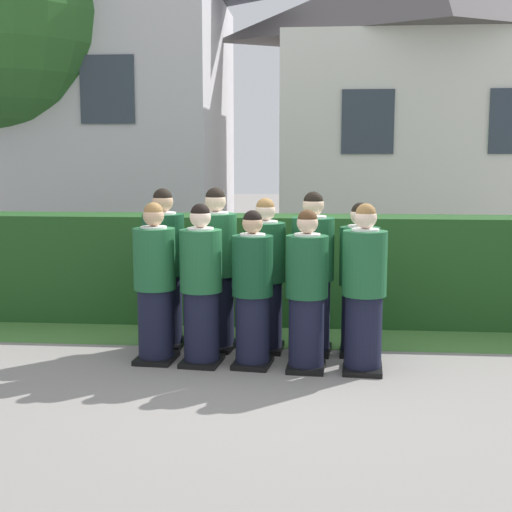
% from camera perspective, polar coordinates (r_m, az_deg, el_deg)
% --- Properties ---
extents(ground_plane, '(60.00, 60.00, 0.00)m').
position_cam_1_polar(ground_plane, '(7.00, -0.21, -8.89)').
color(ground_plane, gray).
extents(student_front_row_0, '(0.41, 0.48, 1.59)m').
position_cam_1_polar(student_front_row_0, '(7.07, -8.16, -2.46)').
color(student_front_row_0, black).
rests_on(student_front_row_0, ground).
extents(student_front_row_1, '(0.42, 0.49, 1.59)m').
position_cam_1_polar(student_front_row_1, '(6.92, -4.45, -2.65)').
color(student_front_row_1, black).
rests_on(student_front_row_1, ground).
extents(student_front_row_2, '(0.40, 0.48, 1.53)m').
position_cam_1_polar(student_front_row_2, '(6.84, -0.28, -3.00)').
color(student_front_row_2, black).
rests_on(student_front_row_2, ground).
extents(student_front_row_3, '(0.40, 0.50, 1.55)m').
position_cam_1_polar(student_front_row_3, '(6.74, 4.11, -3.12)').
color(student_front_row_3, black).
rests_on(student_front_row_3, ground).
extents(student_front_row_4, '(0.42, 0.48, 1.61)m').
position_cam_1_polar(student_front_row_4, '(6.74, 8.72, -2.93)').
color(student_front_row_4, black).
rests_on(student_front_row_4, ground).
extents(student_rear_row_0, '(0.44, 0.53, 1.70)m').
position_cam_1_polar(student_rear_row_0, '(7.60, -7.44, -1.28)').
color(student_rear_row_0, black).
rests_on(student_rear_row_0, ground).
extents(student_rear_row_1, '(0.47, 0.57, 1.72)m').
position_cam_1_polar(student_rear_row_1, '(7.47, -3.26, -1.34)').
color(student_rear_row_1, black).
rests_on(student_rear_row_1, ground).
extents(student_rear_row_2, '(0.42, 0.52, 1.61)m').
position_cam_1_polar(student_rear_row_2, '(7.38, 0.75, -1.84)').
color(student_rear_row_2, black).
rests_on(student_rear_row_2, ground).
extents(student_rear_row_3, '(0.44, 0.51, 1.68)m').
position_cam_1_polar(student_rear_row_3, '(7.32, 4.59, -1.68)').
color(student_rear_row_3, black).
rests_on(student_rear_row_3, ground).
extents(student_rear_row_4, '(0.41, 0.47, 1.58)m').
position_cam_1_polar(student_rear_row_4, '(7.33, 8.32, -2.16)').
color(student_rear_row_4, black).
rests_on(student_rear_row_4, ground).
extents(hedge, '(9.10, 0.70, 1.32)m').
position_cam_1_polar(hedge, '(8.69, 0.90, -1.05)').
color(hedge, '#214C1E').
rests_on(hedge, ground).
extents(school_building_main, '(5.89, 3.22, 5.88)m').
position_cam_1_polar(school_building_main, '(14.23, 13.77, 11.87)').
color(school_building_main, silver).
rests_on(school_building_main, ground).
extents(school_building_annex, '(6.06, 4.50, 6.72)m').
position_cam_1_polar(school_building_annex, '(14.49, -14.46, 13.45)').
color(school_building_annex, silver).
rests_on(school_building_annex, ground).
extents(lawn_strip, '(9.10, 0.90, 0.01)m').
position_cam_1_polar(lawn_strip, '(8.04, 0.49, -6.57)').
color(lawn_strip, '#477A38').
rests_on(lawn_strip, ground).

